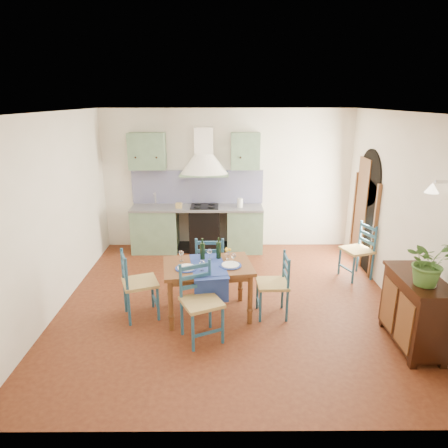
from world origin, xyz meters
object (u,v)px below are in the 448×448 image
(sideboard, at_px, (415,309))
(chair_near, at_px, (201,302))
(dining_table, at_px, (208,271))
(potted_plant, at_px, (429,262))

(sideboard, bearing_deg, chair_near, 175.98)
(chair_near, height_order, sideboard, chair_near)
(sideboard, bearing_deg, dining_table, 163.26)
(dining_table, bearing_deg, potted_plant, -20.78)
(chair_near, distance_m, sideboard, 2.65)
(dining_table, relative_size, sideboard, 1.26)
(dining_table, xyz_separation_m, chair_near, (-0.08, -0.58, -0.17))
(chair_near, bearing_deg, potted_plant, -8.17)
(dining_table, distance_m, sideboard, 2.68)
(sideboard, distance_m, potted_plant, 0.73)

